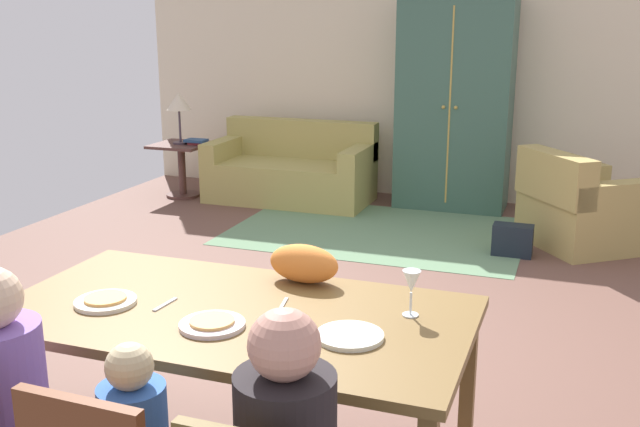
{
  "coord_description": "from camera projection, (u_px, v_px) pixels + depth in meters",
  "views": [
    {
      "loc": [
        1.36,
        -3.84,
        1.89
      ],
      "look_at": [
        0.04,
        -0.18,
        0.85
      ],
      "focal_mm": 41.37,
      "sensor_mm": 36.0,
      "label": 1
    }
  ],
  "objects": [
    {
      "name": "plate_near_child",
      "position": [
        212.0,
        325.0,
        2.77
      ],
      "size": [
        0.25,
        0.25,
        0.02
      ],
      "primitive_type": "cylinder",
      "color": "silver",
      "rests_on": "dining_table"
    },
    {
      "name": "couch",
      "position": [
        292.0,
        172.0,
        7.8
      ],
      "size": [
        1.69,
        0.86,
        0.82
      ],
      "color": "tan",
      "rests_on": "ground_plane"
    },
    {
      "name": "handbag",
      "position": [
        513.0,
        240.0,
        6.0
      ],
      "size": [
        0.32,
        0.16,
        0.26
      ],
      "primitive_type": "cube",
      "color": "black",
      "rests_on": "ground_plane"
    },
    {
      "name": "armchair",
      "position": [
        581.0,
        210.0,
        6.21
      ],
      "size": [
        1.2,
        1.2,
        0.82
      ],
      "color": "tan",
      "rests_on": "ground_plane"
    },
    {
      "name": "side_table",
      "position": [
        182.0,
        162.0,
        7.93
      ],
      "size": [
        0.56,
        0.56,
        0.58
      ],
      "color": "#4E302B",
      "rests_on": "ground_plane"
    },
    {
      "name": "pizza_near_child",
      "position": [
        212.0,
        321.0,
        2.77
      ],
      "size": [
        0.17,
        0.17,
        0.01
      ],
      "primitive_type": "cylinder",
      "color": "#D9A053",
      "rests_on": "plate_near_child"
    },
    {
      "name": "plate_near_man",
      "position": [
        106.0,
        302.0,
        3.0
      ],
      "size": [
        0.25,
        0.25,
        0.02
      ],
      "primitive_type": "cylinder",
      "color": "white",
      "rests_on": "dining_table"
    },
    {
      "name": "person_man",
      "position": [
        14.0,
        427.0,
        2.55
      ],
      "size": [
        0.3,
        0.41,
        1.11
      ],
      "color": "#2B4253",
      "rests_on": "ground_plane"
    },
    {
      "name": "back_wall",
      "position": [
        450.0,
        71.0,
        7.65
      ],
      "size": [
        6.93,
        0.1,
        2.7
      ],
      "primitive_type": "cube",
      "color": "beige",
      "rests_on": "ground_plane"
    },
    {
      "name": "plate_near_woman",
      "position": [
        350.0,
        336.0,
        2.68
      ],
      "size": [
        0.25,
        0.25,
        0.02
      ],
      "primitive_type": "cylinder",
      "color": "white",
      "rests_on": "dining_table"
    },
    {
      "name": "table_lamp",
      "position": [
        179.0,
        103.0,
        7.76
      ],
      "size": [
        0.26,
        0.26,
        0.54
      ],
      "color": "#433540",
      "rests_on": "side_table"
    },
    {
      "name": "dining_table",
      "position": [
        234.0,
        325.0,
        2.96
      ],
      "size": [
        1.88,
        0.99,
        0.76
      ],
      "color": "brown",
      "rests_on": "ground_plane"
    },
    {
      "name": "book_lower",
      "position": [
        200.0,
        143.0,
        7.83
      ],
      "size": [
        0.22,
        0.16,
        0.03
      ],
      "primitive_type": "cube",
      "color": "maroon",
      "rests_on": "side_table"
    },
    {
      "name": "knife",
      "position": [
        282.0,
        305.0,
        2.97
      ],
      "size": [
        0.04,
        0.17,
        0.01
      ],
      "primitive_type": "cube",
      "rotation": [
        0.0,
        0.0,
        0.18
      ],
      "color": "silver",
      "rests_on": "dining_table"
    },
    {
      "name": "area_rug",
      "position": [
        377.0,
        231.0,
        6.71
      ],
      "size": [
        2.6,
        1.8,
        0.01
      ],
      "primitive_type": "cube",
      "color": "#618561",
      "rests_on": "ground_plane"
    },
    {
      "name": "ground_plane",
      "position": [
        355.0,
        306.0,
        5.01
      ],
      "size": [
        6.93,
        6.49,
        0.02
      ],
      "primitive_type": "cube",
      "color": "brown"
    },
    {
      "name": "cat",
      "position": [
        304.0,
        264.0,
        3.23
      ],
      "size": [
        0.33,
        0.18,
        0.17
      ],
      "primitive_type": "ellipsoid",
      "rotation": [
        0.0,
        0.0,
        -0.06
      ],
      "color": "orange",
      "rests_on": "dining_table"
    },
    {
      "name": "wine_glass",
      "position": [
        411.0,
        284.0,
        2.85
      ],
      "size": [
        0.07,
        0.07,
        0.19
      ],
      "color": "silver",
      "rests_on": "dining_table"
    },
    {
      "name": "book_upper",
      "position": [
        196.0,
        141.0,
        7.81
      ],
      "size": [
        0.22,
        0.16,
        0.03
      ],
      "primitive_type": "cube",
      "color": "navy",
      "rests_on": "book_lower"
    },
    {
      "name": "fork",
      "position": [
        165.0,
        304.0,
        2.98
      ],
      "size": [
        0.03,
        0.15,
        0.01
      ],
      "primitive_type": "cube",
      "rotation": [
        0.0,
        0.0,
        -0.08
      ],
      "color": "silver",
      "rests_on": "dining_table"
    },
    {
      "name": "pizza_near_man",
      "position": [
        105.0,
        298.0,
        2.99
      ],
      "size": [
        0.17,
        0.17,
        0.01
      ],
      "primitive_type": "cylinder",
      "color": "#DC9B4C",
      "rests_on": "plate_near_man"
    },
    {
      "name": "armoire",
      "position": [
        455.0,
        104.0,
        7.33
      ],
      "size": [
        1.1,
        0.59,
        2.1
      ],
      "color": "#3A5E4E",
      "rests_on": "ground_plane"
    }
  ]
}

